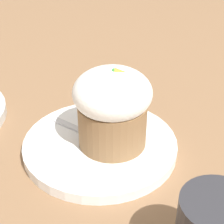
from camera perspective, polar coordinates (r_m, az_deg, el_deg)
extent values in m
plane|color=#846042|center=(0.55, -1.80, -5.72)|extent=(4.00, 4.00, 0.00)
cylinder|color=white|center=(0.55, -1.82, -5.08)|extent=(0.22, 0.22, 0.02)
cylinder|color=olive|center=(0.52, 0.00, -1.98)|extent=(0.10, 0.10, 0.06)
ellipsoid|color=white|center=(0.50, 0.00, 2.82)|extent=(0.11, 0.11, 0.07)
cone|color=orange|center=(0.48, 1.25, 6.04)|extent=(0.01, 0.01, 0.01)
sphere|color=green|center=(0.48, 0.32, 6.12)|extent=(0.01, 0.01, 0.01)
cube|color=silver|center=(0.58, -7.06, -1.84)|extent=(0.07, 0.04, 0.00)
ellipsoid|color=silver|center=(0.55, -3.39, -3.37)|extent=(0.04, 0.04, 0.01)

